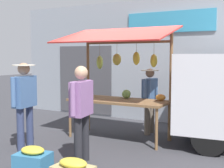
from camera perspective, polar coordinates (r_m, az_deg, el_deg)
ground_plane at (r=6.98m, az=1.20°, el=-10.07°), size 40.00×40.00×0.00m
street_backdrop at (r=8.76m, az=7.64°, el=4.24°), size 9.00×0.30×3.40m
market_stall at (r=6.77m, az=1.42°, el=2.64°), size 2.50×1.46×2.50m
vendor_with_sunhat at (r=7.30m, az=7.00°, el=-2.21°), size 0.40×0.67×1.55m
shopper_in_grey_tee at (r=5.27m, az=-5.68°, el=-4.27°), size 0.29×0.70×1.68m
shopper_with_shopping_bag at (r=6.26m, az=-15.91°, el=-2.53°), size 0.44×0.72×1.71m
produce_crate_near at (r=5.23m, az=-14.44°, el=-13.44°), size 0.59×0.49×0.40m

